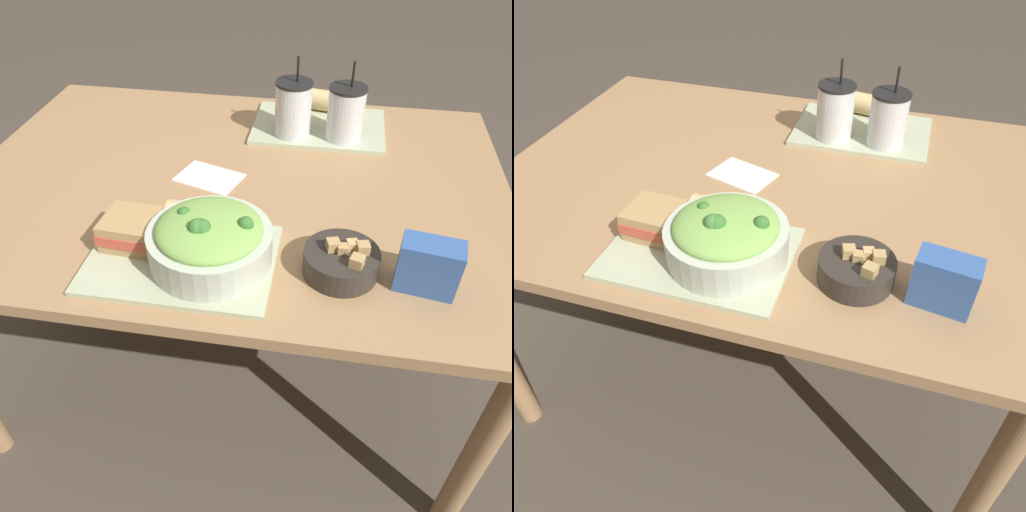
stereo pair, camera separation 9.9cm
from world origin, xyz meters
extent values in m
plane|color=#4C4238|center=(0.00, 0.00, 0.00)|extent=(12.00, 12.00, 0.00)
cube|color=#A37A51|center=(0.00, 0.00, 0.70)|extent=(1.40, 1.03, 0.03)
cylinder|color=#A37A51|center=(0.64, -0.46, 0.34)|extent=(0.06, 0.06, 0.69)
cylinder|color=#A37A51|center=(-0.64, 0.46, 0.34)|extent=(0.06, 0.06, 0.69)
cylinder|color=#A37A51|center=(0.64, 0.46, 0.34)|extent=(0.06, 0.06, 0.69)
cube|color=#B2BC99|center=(-0.04, -0.34, 0.73)|extent=(0.39, 0.28, 0.01)
cube|color=#B2BC99|center=(0.20, 0.32, 0.73)|extent=(0.39, 0.28, 0.01)
cylinder|color=beige|center=(0.02, -0.33, 0.77)|extent=(0.25, 0.25, 0.07)
ellipsoid|color=#7FB251|center=(0.02, -0.33, 0.81)|extent=(0.22, 0.22, 0.05)
sphere|color=#38702D|center=(0.01, -0.36, 0.83)|extent=(0.04, 0.04, 0.04)
sphere|color=#427F38|center=(0.01, -0.36, 0.83)|extent=(0.04, 0.04, 0.04)
sphere|color=#38702D|center=(-0.03, -0.31, 0.83)|extent=(0.03, 0.03, 0.03)
sphere|color=#38702D|center=(0.09, -0.33, 0.83)|extent=(0.03, 0.03, 0.03)
cube|color=beige|center=(-0.02, -0.34, 0.82)|extent=(0.06, 0.06, 0.01)
cube|color=beige|center=(-0.03, -0.35, 0.82)|extent=(0.07, 0.06, 0.01)
cylinder|color=#2D2823|center=(0.29, -0.31, 0.75)|extent=(0.15, 0.15, 0.05)
cylinder|color=#5B2D19|center=(0.29, -0.31, 0.77)|extent=(0.14, 0.14, 0.01)
cube|color=tan|center=(0.31, -0.35, 0.78)|extent=(0.03, 0.03, 0.03)
cube|color=tan|center=(0.32, -0.31, 0.78)|extent=(0.03, 0.03, 0.02)
cube|color=tan|center=(0.29, -0.31, 0.78)|extent=(0.02, 0.02, 0.02)
cube|color=tan|center=(0.27, -0.31, 0.78)|extent=(0.03, 0.03, 0.02)
cube|color=tan|center=(0.30, -0.30, 0.78)|extent=(0.03, 0.03, 0.02)
cube|color=tan|center=(-0.16, -0.30, 0.74)|extent=(0.12, 0.11, 0.02)
cube|color=#C64C38|center=(-0.16, -0.30, 0.76)|extent=(0.12, 0.12, 0.02)
cube|color=tan|center=(-0.16, -0.30, 0.79)|extent=(0.12, 0.11, 0.02)
cylinder|color=tan|center=(-0.03, -0.23, 0.76)|extent=(0.14, 0.07, 0.06)
cylinder|color=beige|center=(0.04, -0.24, 0.76)|extent=(0.01, 0.06, 0.06)
cylinder|color=tan|center=(0.22, 0.43, 0.76)|extent=(0.15, 0.09, 0.06)
cylinder|color=beige|center=(0.28, 0.41, 0.76)|extent=(0.02, 0.06, 0.06)
cylinder|color=silver|center=(0.12, 0.25, 0.81)|extent=(0.10, 0.10, 0.15)
cylinder|color=black|center=(0.12, 0.25, 0.80)|extent=(0.09, 0.09, 0.12)
cylinder|color=black|center=(0.12, 0.25, 0.88)|extent=(0.11, 0.11, 0.01)
cylinder|color=black|center=(0.13, 0.25, 0.92)|extent=(0.01, 0.02, 0.08)
cylinder|color=silver|center=(0.27, 0.25, 0.80)|extent=(0.10, 0.10, 0.14)
cylinder|color=maroon|center=(0.27, 0.25, 0.79)|extent=(0.09, 0.09, 0.12)
cylinder|color=black|center=(0.27, 0.25, 0.88)|extent=(0.11, 0.11, 0.01)
cylinder|color=black|center=(0.28, 0.25, 0.91)|extent=(0.01, 0.02, 0.08)
cube|color=#335BA3|center=(0.45, -0.33, 0.77)|extent=(0.12, 0.08, 0.11)
cube|color=white|center=(-0.06, -0.01, 0.72)|extent=(0.19, 0.16, 0.00)
camera|label=1|loc=(0.24, -1.09, 1.42)|focal=35.00mm
camera|label=2|loc=(0.34, -1.06, 1.42)|focal=35.00mm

